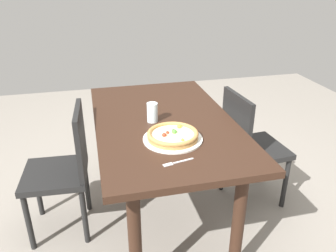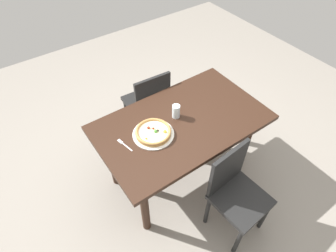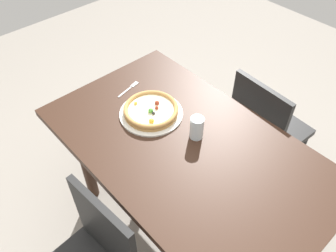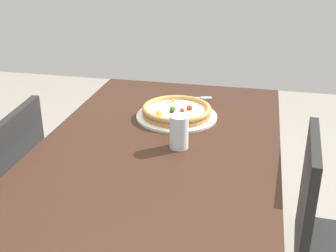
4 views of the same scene
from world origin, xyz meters
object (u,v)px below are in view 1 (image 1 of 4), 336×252
at_px(chair_far, 65,167).
at_px(plate, 173,139).
at_px(dining_table, 164,135).
at_px(fork, 176,163).
at_px(chair_near, 249,145).
at_px(pizza, 173,135).
at_px(drinking_glass, 152,112).

distance_m(chair_far, plate, 0.77).
xyz_separation_m(dining_table, fork, (-0.52, 0.06, 0.11)).
bearing_deg(chair_far, chair_near, -86.26).
bearing_deg(plate, chair_near, -62.84).
xyz_separation_m(dining_table, plate, (-0.28, 0.01, 0.11)).
bearing_deg(fork, chair_near, -152.36).
bearing_deg(dining_table, plate, 177.40).
xyz_separation_m(dining_table, pizza, (-0.28, 0.01, 0.14)).
bearing_deg(drinking_glass, dining_table, -83.44).
bearing_deg(chair_near, pizza, -67.25).
relative_size(fork, drinking_glass, 1.36).
relative_size(chair_near, drinking_glass, 7.23).
height_order(fork, drinking_glass, drinking_glass).
height_order(chair_far, pizza, chair_far).
height_order(chair_near, chair_far, same).
xyz_separation_m(chair_near, plate, (-0.34, 0.65, 0.30)).
bearing_deg(pizza, chair_far, 62.21).
bearing_deg(dining_table, drinking_glass, 96.56).
relative_size(dining_table, pizza, 5.00).
xyz_separation_m(chair_far, fork, (-0.58, -0.58, 0.29)).
bearing_deg(chair_near, fork, -54.81).
bearing_deg(dining_table, pizza, 177.43).
distance_m(pizza, drinking_glass, 0.28).
distance_m(plate, fork, 0.25).
relative_size(chair_near, plate, 2.62).
bearing_deg(plate, pizza, -23.12).
xyz_separation_m(dining_table, drinking_glass, (-0.01, 0.07, 0.17)).
height_order(dining_table, plate, plate).
xyz_separation_m(chair_far, drinking_glass, (-0.06, -0.57, 0.35)).
relative_size(chair_near, chair_far, 1.00).
height_order(chair_far, plate, chair_far).
bearing_deg(fork, dining_table, -108.41).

